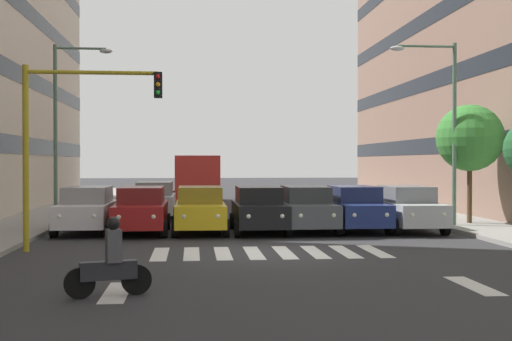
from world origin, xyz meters
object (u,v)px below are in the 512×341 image
object	(u,v)px
street_tree_1	(470,138)
car_2	(306,208)
street_lamp_right	(64,115)
car_3	(259,209)
motorcycle_with_rider	(110,264)
car_6	(87,209)
car_row2_0	(155,200)
car_0	(407,208)
traffic_light_gantry	(66,127)
street_lamp_left	(444,114)
car_1	(355,208)
car_4	(200,209)
car_5	(141,210)
bus_behind_traffic	(197,174)

from	to	relation	value
street_tree_1	car_2	bearing A→B (deg)	11.53
street_lamp_right	car_2	bearing A→B (deg)	155.13
street_lamp_right	car_3	bearing A→B (deg)	149.71
motorcycle_with_rider	car_6	bearing A→B (deg)	-79.02
car_row2_0	street_tree_1	distance (m)	14.17
car_0	car_2	xyz separation A→B (m)	(3.89, -0.13, 0.00)
car_6	traffic_light_gantry	bearing A→B (deg)	92.00
street_tree_1	street_lamp_left	bearing A→B (deg)	29.37
car_1	street_lamp_left	distance (m)	5.26
car_3	car_4	xyz separation A→B (m)	(2.19, -0.17, 0.00)
car_4	car_1	bearing A→B (deg)	179.88
motorcycle_with_rider	street_tree_1	world-z (taller)	street_tree_1
car_4	motorcycle_with_rider	bearing A→B (deg)	80.66
car_5	street_tree_1	world-z (taller)	street_tree_1
traffic_light_gantry	car_4	bearing A→B (deg)	-130.85
traffic_light_gantry	street_lamp_left	xyz separation A→B (m)	(-13.65, -5.25, 0.85)
car_0	car_5	xyz separation A→B (m)	(10.05, -0.16, 0.00)
street_lamp_left	car_4	bearing A→B (deg)	3.60
car_2	car_6	xyz separation A→B (m)	(8.19, -0.45, 0.00)
motorcycle_with_rider	street_lamp_right	bearing A→B (deg)	-76.25
car_4	street_lamp_right	bearing A→B (deg)	-37.79
car_5	bus_behind_traffic	size ratio (longest dim) A/B	0.42
car_6	motorcycle_with_rider	distance (m)	12.11
car_4	car_6	distance (m)	4.21
car_2	bus_behind_traffic	xyz separation A→B (m)	(4.00, -16.93, 0.97)
car_row2_0	street_lamp_right	xyz separation A→B (m)	(3.78, 1.69, 3.81)
car_4	bus_behind_traffic	size ratio (longest dim) A/B	0.42
car_4	street_lamp_left	world-z (taller)	street_lamp_left
car_1	street_tree_1	distance (m)	5.99
street_lamp_left	car_1	bearing A→B (deg)	9.36
car_5	street_lamp_right	distance (m)	6.94
car_5	car_0	bearing A→B (deg)	179.10
motorcycle_with_rider	street_tree_1	xyz separation A→B (m)	(-12.92, -12.87, 2.98)
car_6	car_row2_0	world-z (taller)	same
car_1	car_4	size ratio (longest dim) A/B	1.00
bus_behind_traffic	car_3	bearing A→B (deg)	97.31
car_row2_0	street_lamp_left	distance (m)	13.43
traffic_light_gantry	car_6	bearing A→B (deg)	-88.00
traffic_light_gantry	street_tree_1	xyz separation A→B (m)	(-15.05, -6.04, -0.06)
car_3	car_6	world-z (taller)	same
car_6	car_row2_0	size ratio (longest dim) A/B	1.00
street_tree_1	traffic_light_gantry	bearing A→B (deg)	21.86
bus_behind_traffic	car_6	bearing A→B (deg)	75.72
car_0	car_1	size ratio (longest dim) A/B	1.00
car_row2_0	traffic_light_gantry	xyz separation A→B (m)	(2.00, 10.83, 2.79)
car_6	street_lamp_left	size ratio (longest dim) A/B	0.62
car_6	motorcycle_with_rider	world-z (taller)	car_6
bus_behind_traffic	street_lamp_right	size ratio (longest dim) A/B	1.39
bus_behind_traffic	car_4	bearing A→B (deg)	90.00
car_0	car_4	size ratio (longest dim) A/B	1.00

